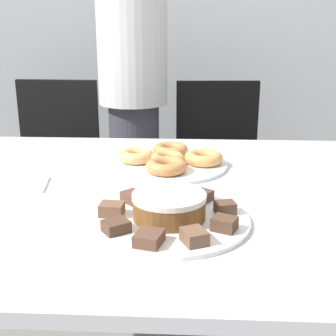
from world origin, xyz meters
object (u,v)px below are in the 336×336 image
(office_chair_right, at_px, (218,184))
(napkin, at_px, (18,185))
(frosted_cake, at_px, (169,206))
(plate_donuts, at_px, (167,164))
(person_standing, at_px, (133,90))
(office_chair_left, at_px, (54,181))
(plate_cake, at_px, (169,220))

(office_chair_right, height_order, napkin, office_chair_right)
(office_chair_right, distance_m, frosted_cake, 1.22)
(office_chair_right, distance_m, napkin, 1.16)
(office_chair_right, bearing_deg, napkin, -125.88)
(plate_donuts, bearing_deg, office_chair_right, 74.51)
(person_standing, xyz_separation_m, frosted_cake, (0.22, -1.15, -0.09))
(frosted_cake, bearing_deg, office_chair_right, 81.22)
(person_standing, relative_size, plate_donuts, 4.44)
(office_chair_right, height_order, plate_donuts, office_chair_right)
(plate_donuts, xyz_separation_m, frosted_cake, (0.03, -0.41, 0.03))
(office_chair_right, bearing_deg, frosted_cake, -102.21)
(person_standing, xyz_separation_m, office_chair_left, (-0.40, 0.00, -0.44))
(office_chair_left, relative_size, frosted_cake, 5.45)
(person_standing, bearing_deg, frosted_cake, -79.19)
(napkin, bearing_deg, plate_donuts, 27.28)
(office_chair_left, relative_size, plate_donuts, 2.43)
(office_chair_right, relative_size, napkin, 5.24)
(office_chair_left, bearing_deg, plate_cake, -60.03)
(plate_cake, xyz_separation_m, plate_donuts, (-0.03, 0.41, 0.00))
(plate_cake, bearing_deg, plate_donuts, 93.67)
(office_chair_left, xyz_separation_m, napkin, (0.20, -0.94, 0.32))
(office_chair_left, height_order, plate_cake, office_chair_left)
(office_chair_left, xyz_separation_m, plate_donuts, (0.59, -0.74, 0.32))
(napkin, bearing_deg, office_chair_left, 101.89)
(plate_donuts, height_order, napkin, plate_donuts)
(person_standing, relative_size, office_chair_left, 1.83)
(office_chair_left, height_order, office_chair_right, same)
(plate_donuts, relative_size, napkin, 2.16)
(plate_donuts, bearing_deg, person_standing, 104.70)
(plate_donuts, bearing_deg, frosted_cake, -86.33)
(frosted_cake, relative_size, napkin, 0.96)
(person_standing, height_order, napkin, person_standing)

